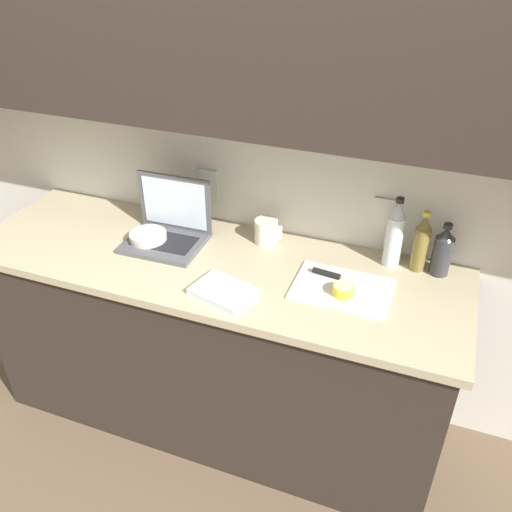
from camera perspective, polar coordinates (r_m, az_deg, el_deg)
ground_plane at (r=2.79m, az=-3.85°, el=-16.03°), size 12.00×12.00×0.00m
wall_back at (r=2.12m, az=-2.62°, el=18.13°), size 5.20×0.38×2.60m
counter_unit at (r=2.47m, az=-4.68°, el=-8.86°), size 2.03×0.65×0.90m
laptop at (r=2.32m, az=-9.18°, el=3.05°), size 0.33×0.26×0.27m
cutting_board at (r=2.05m, az=9.06°, el=-3.39°), size 0.36×0.26×0.01m
knife at (r=2.09m, az=8.44°, el=-2.16°), size 0.30×0.06×0.02m
lemon_half_cut at (r=2.00m, az=9.17°, el=-3.55°), size 0.08×0.08×0.04m
bottle_green_soda at (r=2.16m, az=14.37°, el=2.20°), size 0.07×0.07×0.29m
bottle_oil_tall at (r=2.17m, az=16.98°, el=1.26°), size 0.06×0.06×0.26m
bottle_water_clear at (r=2.18m, az=19.04°, el=0.46°), size 0.07×0.07×0.22m
measuring_cup at (r=2.28m, az=1.10°, el=2.63°), size 0.12×0.10×0.10m
bowl_white at (r=2.33m, az=-11.27°, el=1.83°), size 0.16×0.16×0.05m
dish_towel at (r=2.00m, az=-3.48°, el=-3.72°), size 0.25×0.21×0.02m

